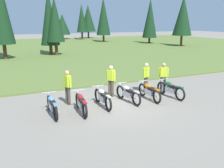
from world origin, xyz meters
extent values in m
plane|color=gray|center=(0.00, 0.00, 0.00)|extent=(140.00, 140.00, 0.00)
cube|color=#5B7033|center=(0.00, 25.63, 0.05)|extent=(80.00, 44.00, 0.10)
cylinder|color=#47331E|center=(13.51, 33.89, 0.67)|extent=(0.36, 0.36, 1.34)
cone|color=#143319|center=(13.51, 33.89, 4.73)|extent=(2.62, 2.62, 6.78)
cylinder|color=#47331E|center=(-4.29, 17.67, 0.82)|extent=(0.36, 0.36, 1.64)
cone|color=#143319|center=(-4.29, 17.67, 5.28)|extent=(2.32, 2.32, 7.29)
cylinder|color=#47331E|center=(11.72, 41.36, 0.82)|extent=(0.36, 0.36, 1.64)
cone|color=#143319|center=(11.72, 41.36, 4.50)|extent=(2.18, 2.18, 5.71)
cylinder|color=#47331E|center=(1.20, 18.56, 0.81)|extent=(0.36, 0.36, 1.62)
cone|color=#143319|center=(1.20, 18.56, 4.08)|extent=(2.03, 2.03, 4.93)
cylinder|color=#47331E|center=(19.60, 27.55, 0.53)|extent=(0.36, 0.36, 1.07)
cone|color=#143319|center=(19.60, 27.55, 4.34)|extent=(2.51, 2.51, 6.54)
cylinder|color=#47331E|center=(0.74, 19.40, 0.60)|extent=(0.36, 0.36, 1.20)
cone|color=#143319|center=(0.74, 19.40, 4.29)|extent=(2.15, 2.15, 6.17)
cylinder|color=#47331E|center=(14.37, 44.89, 0.80)|extent=(0.36, 0.36, 1.60)
cone|color=#143319|center=(14.37, 44.89, 4.49)|extent=(3.33, 3.33, 5.78)
cylinder|color=#47331E|center=(8.41, 44.76, 0.51)|extent=(0.36, 0.36, 1.03)
cone|color=#143319|center=(8.41, 44.76, 3.19)|extent=(3.30, 3.30, 4.33)
cylinder|color=#47331E|center=(21.41, 21.21, 0.87)|extent=(0.36, 0.36, 1.73)
cone|color=#143319|center=(21.41, 21.21, 4.68)|extent=(2.95, 2.95, 5.91)
torus|color=black|center=(-3.09, 0.66, 0.35)|extent=(0.11, 0.70, 0.70)
torus|color=black|center=(-3.11, -0.74, 0.35)|extent=(0.11, 0.70, 0.70)
cube|color=silver|center=(-3.10, -0.04, 0.40)|extent=(0.21, 0.64, 0.28)
ellipsoid|color=#598CC6|center=(-3.10, 0.14, 0.68)|extent=(0.27, 0.48, 0.22)
cube|color=black|center=(-3.10, -0.26, 0.62)|extent=(0.23, 0.48, 0.10)
cube|color=#598CC6|center=(-3.11, -0.74, 0.69)|extent=(0.14, 0.32, 0.06)
cylinder|color=silver|center=(-3.09, 0.56, 0.86)|extent=(0.62, 0.04, 0.03)
sphere|color=silver|center=(-3.09, 0.68, 0.73)|extent=(0.14, 0.14, 0.14)
cylinder|color=silver|center=(-2.96, -0.34, 0.30)|extent=(0.08, 0.55, 0.07)
torus|color=black|center=(-1.82, 0.43, 0.35)|extent=(0.16, 0.71, 0.70)
torus|color=black|center=(-1.95, -0.96, 0.35)|extent=(0.16, 0.71, 0.70)
cube|color=silver|center=(-1.89, -0.27, 0.40)|extent=(0.26, 0.66, 0.28)
ellipsoid|color=#AD1919|center=(-1.87, -0.09, 0.68)|extent=(0.30, 0.50, 0.22)
cube|color=black|center=(-1.91, -0.48, 0.62)|extent=(0.26, 0.50, 0.10)
cube|color=#AD1919|center=(-1.95, -0.96, 0.69)|extent=(0.17, 0.33, 0.06)
cylinder|color=silver|center=(-1.83, 0.33, 0.86)|extent=(0.62, 0.09, 0.03)
sphere|color=silver|center=(-1.82, 0.45, 0.73)|extent=(0.14, 0.14, 0.14)
cylinder|color=silver|center=(-1.77, -0.58, 0.30)|extent=(0.12, 0.55, 0.07)
torus|color=black|center=(-0.70, 0.80, 0.35)|extent=(0.12, 0.70, 0.70)
torus|color=black|center=(-0.73, -0.60, 0.35)|extent=(0.12, 0.70, 0.70)
cube|color=silver|center=(-0.71, 0.10, 0.40)|extent=(0.22, 0.64, 0.28)
ellipsoid|color=beige|center=(-0.71, 0.28, 0.68)|extent=(0.27, 0.49, 0.22)
cube|color=black|center=(-0.72, -0.12, 0.62)|extent=(0.23, 0.49, 0.10)
cube|color=beige|center=(-0.73, -0.60, 0.69)|extent=(0.15, 0.32, 0.06)
cylinder|color=silver|center=(-0.70, 0.70, 0.86)|extent=(0.62, 0.05, 0.03)
sphere|color=silver|center=(-0.70, 0.82, 0.73)|extent=(0.14, 0.14, 0.14)
cylinder|color=silver|center=(-0.58, -0.20, 0.30)|extent=(0.08, 0.55, 0.07)
torus|color=black|center=(0.61, 0.88, 0.35)|extent=(0.18, 0.71, 0.70)
torus|color=black|center=(0.76, -0.51, 0.35)|extent=(0.18, 0.71, 0.70)
cube|color=silver|center=(0.68, 0.19, 0.40)|extent=(0.27, 0.66, 0.28)
ellipsoid|color=#B7B7BC|center=(0.66, 0.36, 0.68)|extent=(0.31, 0.51, 0.22)
cube|color=black|center=(0.71, -0.03, 0.62)|extent=(0.27, 0.50, 0.10)
cube|color=#B7B7BC|center=(0.76, -0.51, 0.69)|extent=(0.17, 0.33, 0.06)
cylinder|color=silver|center=(0.62, 0.78, 0.86)|extent=(0.62, 0.10, 0.03)
sphere|color=silver|center=(0.61, 0.90, 0.73)|extent=(0.14, 0.14, 0.14)
cylinder|color=silver|center=(0.86, -0.10, 0.30)|extent=(0.13, 0.55, 0.07)
torus|color=black|center=(1.87, 0.78, 0.35)|extent=(0.11, 0.70, 0.70)
torus|color=black|center=(1.85, -0.62, 0.35)|extent=(0.11, 0.70, 0.70)
cube|color=silver|center=(1.86, 0.08, 0.40)|extent=(0.21, 0.64, 0.28)
ellipsoid|color=orange|center=(1.86, 0.26, 0.68)|extent=(0.27, 0.48, 0.22)
cube|color=black|center=(1.86, -0.14, 0.62)|extent=(0.23, 0.48, 0.10)
cube|color=orange|center=(1.85, -0.62, 0.69)|extent=(0.15, 0.32, 0.06)
cylinder|color=silver|center=(1.87, 0.68, 0.86)|extent=(0.62, 0.04, 0.03)
sphere|color=silver|center=(1.87, 0.80, 0.73)|extent=(0.14, 0.14, 0.14)
cylinder|color=silver|center=(1.99, -0.22, 0.30)|extent=(0.08, 0.55, 0.07)
torus|color=black|center=(3.03, 0.66, 0.35)|extent=(0.16, 0.71, 0.70)
torus|color=black|center=(3.16, -0.74, 0.35)|extent=(0.16, 0.71, 0.70)
cube|color=silver|center=(3.10, -0.04, 0.40)|extent=(0.26, 0.66, 0.28)
ellipsoid|color=#144C23|center=(3.08, 0.14, 0.68)|extent=(0.30, 0.50, 0.22)
cube|color=black|center=(3.11, -0.26, 0.62)|extent=(0.26, 0.50, 0.10)
cube|color=#144C23|center=(3.16, -0.74, 0.69)|extent=(0.17, 0.33, 0.06)
cylinder|color=silver|center=(3.04, 0.56, 0.86)|extent=(0.62, 0.09, 0.03)
sphere|color=silver|center=(3.03, 0.68, 0.73)|extent=(0.14, 0.14, 0.14)
cylinder|color=silver|center=(3.26, -0.33, 0.30)|extent=(0.12, 0.55, 0.07)
cylinder|color=#4C4233|center=(-2.14, 1.17, 0.44)|extent=(0.14, 0.14, 0.88)
cylinder|color=#4C4233|center=(-2.09, 1.00, 0.44)|extent=(0.14, 0.14, 0.88)
cube|color=#C6E52D|center=(-2.12, 1.08, 1.16)|extent=(0.32, 0.41, 0.56)
sphere|color=tan|center=(-2.12, 1.08, 1.56)|extent=(0.22, 0.22, 0.22)
cylinder|color=#C6E52D|center=(-2.19, 1.30, 1.14)|extent=(0.09, 0.09, 0.52)
cylinder|color=#C6E52D|center=(-2.04, 0.87, 1.14)|extent=(0.09, 0.09, 0.52)
cylinder|color=#4C4233|center=(0.36, 1.35, 0.44)|extent=(0.14, 0.14, 0.88)
cylinder|color=#4C4233|center=(0.27, 1.50, 0.44)|extent=(0.14, 0.14, 0.88)
cube|color=#C6E52D|center=(0.32, 1.42, 1.16)|extent=(0.37, 0.42, 0.56)
sphere|color=beige|center=(0.32, 1.42, 1.56)|extent=(0.22, 0.22, 0.22)
cylinder|color=#C6E52D|center=(0.43, 1.23, 1.14)|extent=(0.09, 0.09, 0.52)
cylinder|color=#C6E52D|center=(0.20, 1.62, 1.14)|extent=(0.09, 0.09, 0.52)
cylinder|color=#4C4233|center=(2.52, 1.39, 0.44)|extent=(0.14, 0.14, 0.88)
cylinder|color=#4C4233|center=(2.37, 1.30, 0.44)|extent=(0.14, 0.14, 0.88)
cube|color=#C6E52D|center=(2.44, 1.35, 1.16)|extent=(0.42, 0.37, 0.56)
sphere|color=beige|center=(2.44, 1.35, 1.56)|extent=(0.22, 0.22, 0.22)
cylinder|color=#C6E52D|center=(2.64, 1.46, 1.14)|extent=(0.09, 0.09, 0.52)
cylinder|color=#C6E52D|center=(2.25, 1.23, 1.14)|extent=(0.09, 0.09, 0.52)
cylinder|color=#2D2D38|center=(3.42, 0.93, 0.44)|extent=(0.14, 0.14, 0.88)
cylinder|color=#2D2D38|center=(3.27, 1.02, 0.44)|extent=(0.14, 0.14, 0.88)
cube|color=#C6E52D|center=(3.35, 0.97, 1.16)|extent=(0.42, 0.37, 0.56)
sphere|color=tan|center=(3.35, 0.97, 1.56)|extent=(0.22, 0.22, 0.22)
cylinder|color=#C6E52D|center=(3.54, 0.86, 1.14)|extent=(0.09, 0.09, 0.52)
cylinder|color=#C6E52D|center=(3.15, 1.09, 1.14)|extent=(0.09, 0.09, 0.52)
camera|label=1|loc=(-4.98, -10.25, 3.93)|focal=40.04mm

